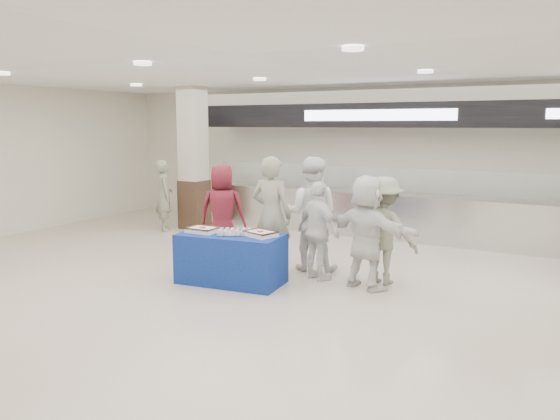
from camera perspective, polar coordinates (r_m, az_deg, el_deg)
The scene contains 14 objects.
ground at distance 7.19m, azimuth -4.28°, elevation -10.33°, with size 14.00×14.00×0.00m, color beige.
serving_line at distance 11.72m, azimuth 10.39°, elevation 2.88°, with size 8.70×0.85×2.80m.
column_left at distance 12.56m, azimuth -9.03°, elevation 5.02°, with size 0.55×0.55×3.20m.
display_table at distance 8.25m, azimuth -5.12°, elevation -5.07°, with size 1.55×0.78×0.75m, color navy.
sheet_cake_left at distance 8.34m, azimuth -8.09°, elevation -2.01°, with size 0.44×0.35×0.09m.
sheet_cake_right at distance 7.97m, azimuth -2.06°, elevation -2.44°, with size 0.51×0.44×0.09m.
cupcake_tray at distance 8.14m, azimuth -4.82°, elevation -2.31°, with size 0.52×0.47×0.07m.
civilian_maroon at distance 9.69m, azimuth -6.03°, elevation -0.17°, with size 0.82×0.53×1.68m, color maroon.
soldier_a at distance 8.69m, azimuth -0.88°, elevation -0.53°, with size 0.68×0.45×1.88m, color gray.
chef_tall at distance 8.88m, azimuth 3.26°, elevation -0.40°, with size 0.90×0.70×1.85m, color white.
chef_short at distance 8.34m, azimuth 4.04°, elevation -2.19°, with size 0.89×0.37×1.52m, color white.
soldier_b at distance 8.27m, azimuth 10.79°, elevation -2.13°, with size 1.04×0.60×1.61m, color gray.
civilian_white at distance 7.95m, azimuth 9.03°, elevation -2.30°, with size 1.54×0.49×1.67m, color white.
soldier_bg at distance 12.44m, azimuth -11.99°, elevation 1.50°, with size 0.58×0.38×1.59m, color gray.
Camera 1 is at (3.76, -5.64, 2.38)m, focal length 35.00 mm.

